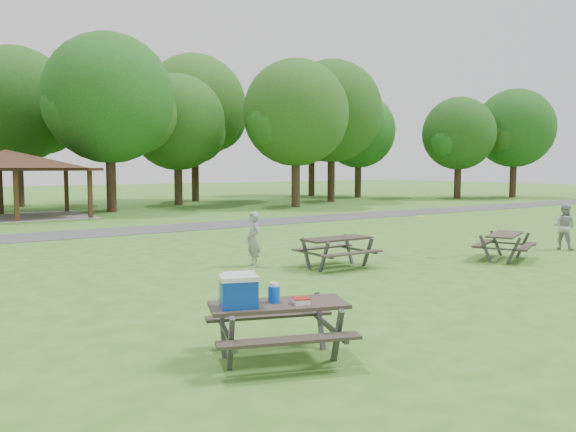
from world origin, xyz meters
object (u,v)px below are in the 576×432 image
Objects in this scene: picnic_table_near at (266,307)px; picnic_table_middle at (337,245)px; frisbee_catcher at (564,227)px; frisbee_thrower at (253,239)px.

picnic_table_middle is (5.69, 5.31, -0.15)m from picnic_table_near.
frisbee_catcher reaches higher than picnic_table_near.
picnic_table_middle is at bearing 58.39° from frisbee_thrower.
frisbee_thrower is at bearing 62.42° from frisbee_catcher.
frisbee_thrower is at bearing 60.43° from picnic_table_near.
frisbee_catcher is (8.56, -1.71, 0.14)m from picnic_table_middle.
frisbee_thrower reaches higher than picnic_table_near.
picnic_table_near is 14.69m from frisbee_catcher.
picnic_table_near is 1.20× the size of picnic_table_middle.
frisbee_thrower is 0.99× the size of frisbee_catcher.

